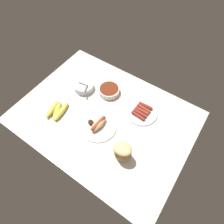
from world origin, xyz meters
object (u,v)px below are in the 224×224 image
Objects in this scene: bowl_chili at (109,90)px; plate_hotdog_assembled at (98,125)px; bowl_coleslaw at (84,86)px; banana_bunch at (57,111)px; plate_sausages at (142,111)px; bread_stack at (122,152)px.

plate_hotdog_assembled is at bearing -69.00° from bowl_chili.
bowl_coleslaw reaches higher than plate_hotdog_assembled.
banana_bunch is 27.89cm from bowl_coleslaw.
bowl_coleslaw is (-47.64, -5.98, 1.76)cm from plate_sausages.
banana_bunch is 0.77× the size of plate_hotdog_assembled.
plate_sausages is 36.23cm from bread_stack.
bread_stack reaches higher than banana_bunch.
bowl_chili is at bearing 60.40° from banana_bunch.
banana_bunch is 1.26× the size of bowl_coleslaw.
banana_bunch reaches higher than plate_sausages.
banana_bunch is at bearing -145.76° from plate_sausages.
plate_sausages is at bearing 55.25° from plate_hotdog_assembled.
bowl_chili is (20.19, 35.55, 0.83)cm from banana_bunch.
banana_bunch is 1.31× the size of bread_stack.
banana_bunch is 0.83× the size of plate_sausages.
plate_hotdog_assembled is at bearing 12.84° from banana_bunch.
bowl_coleslaw is at bearing -156.94° from bowl_chili.
plate_hotdog_assembled reaches higher than plate_sausages.
plate_sausages is at bearing 99.70° from bread_stack.
plate_hotdog_assembled is 30.49cm from bowl_chili.
bread_stack is (24.52, -8.51, 5.46)cm from plate_hotdog_assembled.
bowl_coleslaw is (1.98, 27.80, 1.05)cm from banana_bunch.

